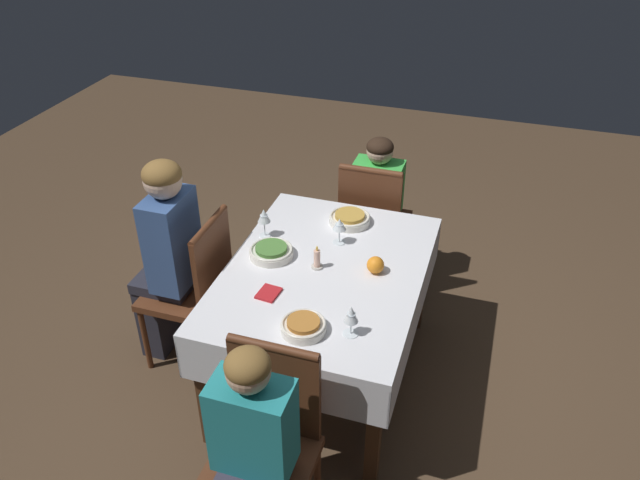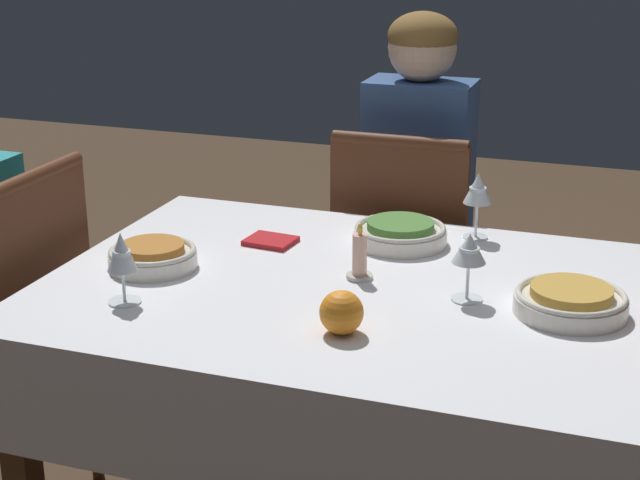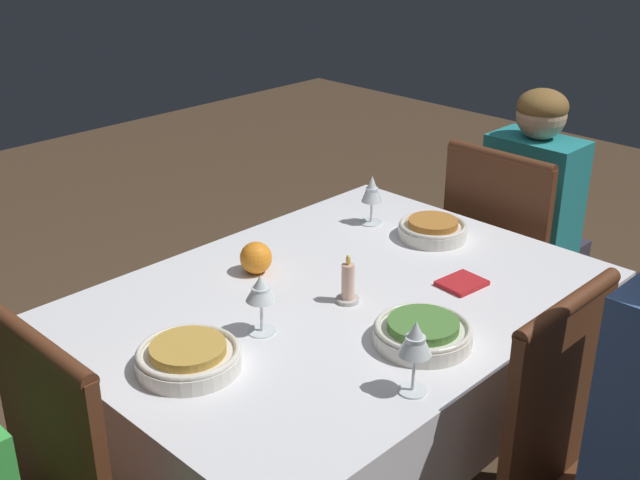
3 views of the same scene
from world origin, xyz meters
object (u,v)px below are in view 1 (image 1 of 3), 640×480
Objects in this scene: chair_east at (266,441)px; napkin_red_folded at (269,293)px; bowl_west at (350,218)px; candle_centerpiece at (317,260)px; bowl_south at (271,251)px; chair_south at (196,285)px; person_child_green at (379,200)px; orange_fruit at (375,265)px; person_adult_denim at (166,252)px; person_child_teal at (249,461)px; wine_glass_east at (351,315)px; chair_west at (373,220)px; wine_glass_west at (339,225)px; bowl_east at (303,326)px; wine_glass_south at (264,217)px; dining_table at (325,285)px.

chair_east reaches higher than napkin_red_folded.
candle_centerpiece reaches higher than bowl_west.
chair_south is at bearing -78.54° from bowl_south.
chair_south is 1.32m from person_child_green.
candle_centerpiece is 0.29m from orange_fruit.
person_adult_denim is 10.12× the size of napkin_red_folded.
bowl_south is 0.53m from orange_fruit.
person_child_teal is 8.94× the size of napkin_red_folded.
person_child_teal is at bearing 3.97° from candle_centerpiece.
person_adult_denim is at bearing 50.87° from person_child_green.
candle_centerpiece is (-0.88, -0.07, 0.27)m from chair_east.
bowl_west is (-1.33, -0.03, 0.25)m from chair_east.
person_child_teal is 0.71m from wine_glass_east.
chair_west is at bearing 158.69° from bowl_south.
bowl_east is (0.70, 0.05, -0.08)m from wine_glass_west.
orange_fruit is at bearing 79.22° from person_child_teal.
candle_centerpiece is (-0.46, -0.09, 0.02)m from bowl_east.
chair_south reaches higher than wine_glass_south.
wine_glass_south is at bearing -118.09° from candle_centerpiece.
bowl_south is 1.54× the size of wine_glass_west.
napkin_red_folded is at bearing 109.92° from chair_east.
bowl_south is at bearing 31.99° from wine_glass_south.
dining_table is at bearing 93.47° from person_adult_denim.
person_child_green reaches higher than napkin_red_folded.
bowl_west is 2.64× the size of orange_fruit.
chair_east is 0.69m from napkin_red_folded.
dining_table is 0.47m from bowl_east.
candle_centerpiece reaches higher than bowl_east.
bowl_south is at bearing 68.69° from chair_west.
orange_fruit is at bearing 126.50° from napkin_red_folded.
bowl_east is at bearing 90.32° from chair_west.
person_child_teal is 1.06m from candle_centerpiece.
chair_east is at bearing 2.00° from dining_table.
person_child_teal is (0.99, 0.73, 0.08)m from chair_south.
chair_west is at bearing 174.78° from candle_centerpiece.
orange_fruit is 0.54m from napkin_red_folded.
person_child_teal is 1.31m from wine_glass_west.
chair_south is 0.83m from wine_glass_west.
chair_east is at bearing 41.62° from chair_south.
wine_glass_east is at bearing 71.33° from person_child_teal.
dining_table is at bearing -149.18° from wine_glass_east.
bowl_east is at bearing 66.07° from person_adult_denim.
orange_fruit is (0.14, 0.63, -0.08)m from wine_glass_south.
person_adult_denim is at bearing -84.34° from orange_fruit.
wine_glass_east reaches higher than napkin_red_folded.
bowl_south is 0.21m from wine_glass_south.
chair_east is 7.66× the size of napkin_red_folded.
person_child_green is 1.34m from napkin_red_folded.
chair_east reaches higher than bowl_west.
napkin_red_folded is at bearing -53.50° from orange_fruit.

